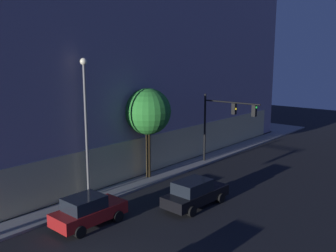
% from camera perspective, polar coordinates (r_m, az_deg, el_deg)
% --- Properties ---
extents(modern_building, '(40.23, 28.04, 19.92)m').
position_cam_1_polar(modern_building, '(40.13, -16.11, 11.18)').
color(modern_building, '#4C4C51').
rests_on(modern_building, ground).
extents(traffic_light_far_corner, '(0.36, 5.20, 5.87)m').
position_cam_1_polar(traffic_light_far_corner, '(31.26, 8.70, 1.47)').
color(traffic_light_far_corner, black).
rests_on(traffic_light_far_corner, sidewalk_corner).
extents(street_lamp_sidewalk, '(0.44, 0.44, 8.89)m').
position_cam_1_polar(street_lamp_sidewalk, '(23.93, -12.46, 1.96)').
color(street_lamp_sidewalk, slate).
rests_on(street_lamp_sidewalk, sidewalk_corner).
extents(sidewalk_tree, '(3.42, 3.42, 6.72)m').
position_cam_1_polar(sidewalk_tree, '(27.53, -3.08, 2.16)').
color(sidewalk_tree, '#4C391E').
rests_on(sidewalk_tree, sidewalk_corner).
extents(car_red, '(4.13, 2.06, 1.69)m').
position_cam_1_polar(car_red, '(21.32, -12.11, -12.49)').
color(car_red, maroon).
rests_on(car_red, ground).
extents(car_black, '(4.72, 2.14, 1.70)m').
position_cam_1_polar(car_black, '(23.42, 4.11, -10.15)').
color(car_black, black).
rests_on(car_black, ground).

